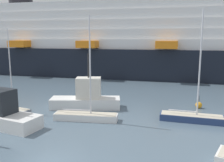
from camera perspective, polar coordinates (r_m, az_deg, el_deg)
sailboat_0 at (r=26.23m, az=18.04°, el=-7.79°), size 6.26×1.77×11.01m
sailboat_1 at (r=25.39m, az=-6.07°, el=-7.88°), size 6.64×2.50×10.48m
sailboat_2 at (r=30.43m, az=-22.52°, el=-5.79°), size 5.17×2.00×9.31m
fishing_boat_0 at (r=25.73m, az=-24.24°, el=-6.87°), size 7.89×3.53×6.22m
fishing_boat_1 at (r=29.46m, az=-5.95°, el=-3.88°), size 8.58×4.77×6.57m
channel_buoy_0 at (r=31.20m, az=19.52°, el=-5.29°), size 0.77×0.77×1.50m
cruise_ship at (r=57.01m, az=-3.14°, el=8.63°), size 110.48×22.67×21.40m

